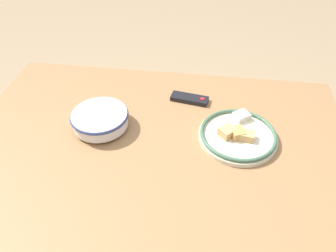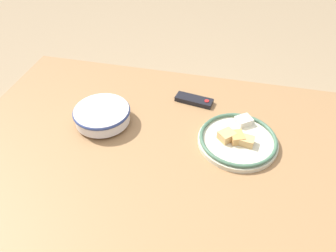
# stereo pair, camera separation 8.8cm
# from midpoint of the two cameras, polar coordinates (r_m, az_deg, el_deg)

# --- Properties ---
(dining_table) EXTENTS (1.46, 1.07, 0.76)m
(dining_table) POSITION_cam_midpoint_polar(r_m,az_deg,el_deg) (1.25, -4.47, -6.83)
(dining_table) COLOR olive
(dining_table) RESTS_ON ground_plane
(noodle_bowl) EXTENTS (0.22, 0.22, 0.07)m
(noodle_bowl) POSITION_cam_midpoint_polar(r_m,az_deg,el_deg) (1.30, -13.66, 1.15)
(noodle_bowl) COLOR silver
(noodle_bowl) RESTS_ON dining_table
(food_plate) EXTENTS (0.30, 0.30, 0.05)m
(food_plate) POSITION_cam_midpoint_polar(r_m,az_deg,el_deg) (1.25, 10.10, -1.59)
(food_plate) COLOR beige
(food_plate) RESTS_ON dining_table
(tv_remote) EXTENTS (0.17, 0.08, 0.02)m
(tv_remote) POSITION_cam_midpoint_polar(r_m,az_deg,el_deg) (1.42, 2.00, 4.73)
(tv_remote) COLOR black
(tv_remote) RESTS_ON dining_table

